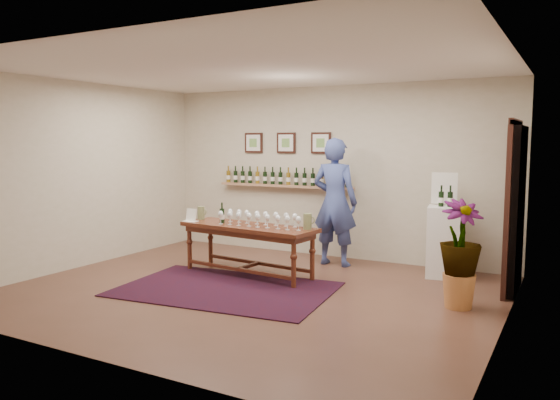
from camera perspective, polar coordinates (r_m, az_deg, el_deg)
The scene contains 14 objects.
ground at distance 7.06m, azimuth -3.18°, elevation -9.53°, with size 6.00×6.00×0.00m, color #513224.
room_shell at distance 7.80m, azimuth 17.61°, elevation 0.07°, with size 6.00×6.00×6.00m.
rug at distance 7.17m, azimuth -5.71°, elevation -9.24°, with size 2.69×1.80×0.01m, color #410B12.
tasting_table at distance 7.77m, azimuth -3.35°, elevation -3.42°, with size 2.10×0.86×0.72m.
table_glasses at distance 7.66m, azimuth -1.88°, elevation -1.99°, with size 1.44×0.33×0.20m, color white, non-canonical shape.
table_bottles at distance 8.00m, azimuth -5.87°, elevation -1.20°, with size 0.31×0.17×0.33m, color black, non-canonical shape.
pitcher_left at distance 8.38m, azimuth -8.25°, elevation -1.34°, with size 0.13×0.13×0.20m, color olive, non-canonical shape.
pitcher_right at distance 7.37m, azimuth 2.89°, elevation -2.25°, with size 0.14×0.14×0.21m, color olive, non-canonical shape.
menu_card at distance 8.22m, azimuth -9.26°, elevation -1.55°, with size 0.21×0.15×0.19m, color white.
display_pedestal at distance 8.04m, azimuth 16.93°, elevation -4.19°, with size 0.50×0.50×1.00m, color white.
pedestal_bottles at distance 7.92m, azimuth 16.93°, elevation 0.53°, with size 0.33×0.09×0.33m, color black, non-canonical shape.
info_sign at distance 8.07m, azimuth 16.80°, elevation 1.19°, with size 0.36×0.02×0.49m, color white.
potted_plant at distance 6.57m, azimuth 18.29°, elevation -5.37°, with size 0.81×0.81×1.08m.
person at distance 8.40m, azimuth 5.76°, elevation -0.22°, with size 0.71×0.47×1.96m, color #3B4B8D.
Camera 1 is at (3.61, -5.76, 1.91)m, focal length 35.00 mm.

